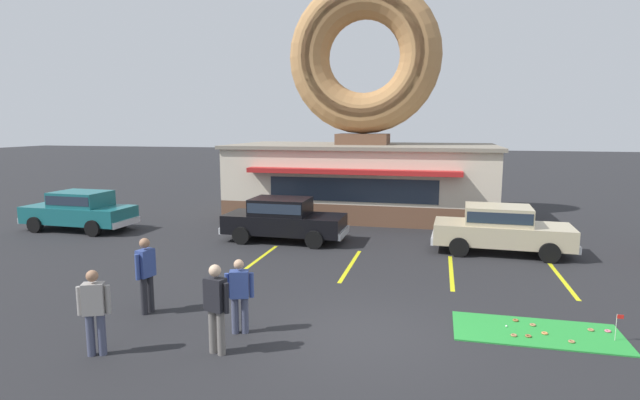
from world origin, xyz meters
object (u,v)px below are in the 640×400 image
pedestrian_hooded_kid (216,304)px  pedestrian_leather_jacket_man (239,293)px  car_teal (80,209)px  trash_bin (501,221)px  pedestrian_clipboard_woman (146,271)px  car_champagne (500,227)px  golf_ball (506,326)px  pedestrian_blue_sweater_man (94,309)px  putting_flag_pin (619,321)px  car_black (283,218)px

pedestrian_hooded_kid → pedestrian_leather_jacket_man: size_ratio=1.10×
car_teal → pedestrian_leather_jacket_man: 13.11m
pedestrian_hooded_kid → trash_bin: 13.89m
pedestrian_clipboard_woman → trash_bin: size_ratio=1.80×
car_champagne → trash_bin: car_champagne is taller
golf_ball → car_champagne: size_ratio=0.01×
car_champagne → pedestrian_clipboard_woman: 11.38m
car_teal → pedestrian_blue_sweater_man: bearing=-50.0°
putting_flag_pin → car_teal: 19.02m
golf_ball → car_champagne: (0.57, 6.64, 0.82)m
pedestrian_leather_jacket_man → golf_ball: bearing=15.7°
golf_ball → putting_flag_pin: (2.05, -0.20, 0.39)m
car_champagne → pedestrian_blue_sweater_man: pedestrian_blue_sweater_man is taller
pedestrian_clipboard_woman → trash_bin: bearing=50.5°
car_black → pedestrian_hooded_kid: (1.59, -9.15, 0.09)m
pedestrian_hooded_kid → trash_bin: (6.43, 12.31, -0.47)m
putting_flag_pin → car_champagne: size_ratio=0.12×
putting_flag_pin → car_teal: bearing=159.2°
putting_flag_pin → trash_bin: size_ratio=0.56×
car_black → pedestrian_hooded_kid: 9.29m
pedestrian_clipboard_woman → pedestrian_leather_jacket_man: bearing=-12.6°
pedestrian_hooded_kid → pedestrian_clipboard_woman: pedestrian_clipboard_woman is taller
golf_ball → pedestrian_leather_jacket_man: size_ratio=0.03×
car_champagne → pedestrian_blue_sweater_man: size_ratio=2.81×
car_champagne → pedestrian_clipboard_woman: size_ratio=2.63×
trash_bin → car_teal: bearing=-169.0°
pedestrian_blue_sweater_man → pedestrian_leather_jacket_man: size_ratio=1.05×
putting_flag_pin → pedestrian_hooded_kid: 7.87m
pedestrian_blue_sweater_man → pedestrian_leather_jacket_man: 2.72m
putting_flag_pin → car_teal: size_ratio=0.12×
car_black → car_teal: bearing=-179.4°
car_teal → trash_bin: size_ratio=4.72×
putting_flag_pin → trash_bin: bearing=96.2°
putting_flag_pin → car_black: size_ratio=0.12×
pedestrian_clipboard_woman → trash_bin: 13.96m
putting_flag_pin → car_black: car_black is taller
car_champagne → pedestrian_leather_jacket_man: bearing=-126.2°
pedestrian_leather_jacket_man → pedestrian_clipboard_woman: (-2.50, 0.56, 0.12)m
car_black → pedestrian_leather_jacket_man: (1.65, -8.17, -0.01)m
car_teal → trash_bin: bearing=11.0°
pedestrian_blue_sweater_man → pedestrian_leather_jacket_man: (2.22, 1.56, -0.05)m
car_teal → pedestrian_blue_sweater_man: (8.10, -9.64, 0.04)m
car_black → pedestrian_blue_sweater_man: bearing=-93.4°
pedestrian_clipboard_woman → trash_bin: pedestrian_clipboard_woman is taller
car_teal → pedestrian_clipboard_woman: pedestrian_clipboard_woman is taller
car_black → pedestrian_leather_jacket_man: 8.34m
golf_ball → trash_bin: (0.97, 9.80, 0.45)m
putting_flag_pin → trash_bin: trash_bin is taller
car_black → car_champagne: bearing=-0.1°
car_teal → putting_flag_pin: bearing=-20.8°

